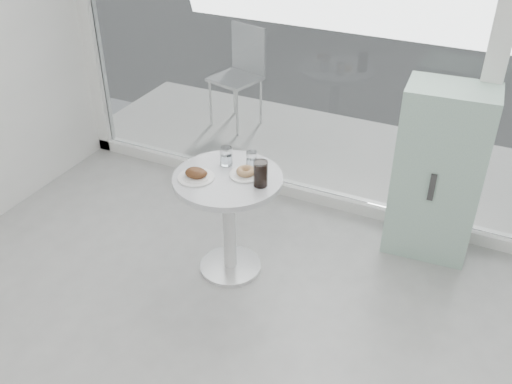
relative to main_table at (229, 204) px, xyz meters
The scene contains 9 objects.
main_table is the anchor object (origin of this frame).
patio_deck 2.03m from the main_table, 75.26° to the left, with size 5.60×1.60×0.05m, color silver.
mint_cabinet 1.48m from the main_table, 35.67° to the left, with size 0.62×0.44×1.28m.
patio_chair 2.32m from the main_table, 114.86° to the left, with size 0.53×0.53×1.00m.
plate_fritter 0.32m from the main_table, 147.99° to the right, with size 0.24×0.24×0.07m.
plate_donut 0.27m from the main_table, 32.27° to the left, with size 0.21×0.21×0.05m.
water_tumbler_a 0.32m from the main_table, 121.10° to the left, with size 0.08×0.08×0.13m.
water_tumbler_b 0.33m from the main_table, 63.33° to the left, with size 0.07×0.07×0.12m.
cola_glass 0.39m from the main_table, ahead, with size 0.09×0.09×0.17m.
Camera 1 is at (1.03, -0.87, 2.69)m, focal length 40.00 mm.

